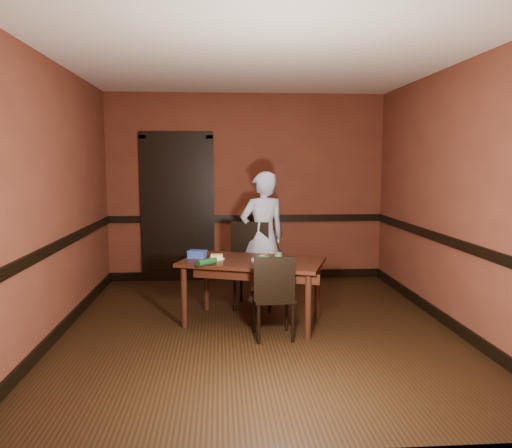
{
  "coord_description": "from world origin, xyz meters",
  "views": [
    {
      "loc": [
        -0.39,
        -5.0,
        1.71
      ],
      "look_at": [
        0.0,
        0.35,
        1.05
      ],
      "focal_mm": 35.0,
      "sensor_mm": 36.0,
      "label": 1
    }
  ],
  "objects": [
    {
      "name": "dado_left",
      "position": [
        -1.99,
        0.0,
        0.9
      ],
      "size": [
        0.03,
        4.5,
        0.1
      ],
      "primitive_type": "cube",
      "color": "black",
      "rests_on": "ground"
    },
    {
      "name": "floor",
      "position": [
        0.0,
        0.0,
        0.0
      ],
      "size": [
        4.0,
        4.5,
        0.01
      ],
      "primitive_type": "cube",
      "color": "black",
      "rests_on": "ground"
    },
    {
      "name": "sauce_jar",
      "position": [
        0.21,
        0.09,
        0.73
      ],
      "size": [
        0.08,
        0.08,
        0.1
      ],
      "rotation": [
        0.0,
        0.0,
        0.28
      ],
      "color": "#48893B",
      "rests_on": "dining_table"
    },
    {
      "name": "baseboard_left",
      "position": [
        -1.99,
        0.0,
        0.06
      ],
      "size": [
        0.03,
        4.5,
        0.12
      ],
      "primitive_type": "cube",
      "color": "black",
      "rests_on": "ground"
    },
    {
      "name": "chair_near",
      "position": [
        0.12,
        -0.27,
        0.42
      ],
      "size": [
        0.41,
        0.41,
        0.84
      ],
      "primitive_type": null,
      "rotation": [
        0.0,
        0.0,
        3.19
      ],
      "color": "black",
      "rests_on": "floor"
    },
    {
      "name": "food_tub",
      "position": [
        -0.64,
        0.35,
        0.73
      ],
      "size": [
        0.22,
        0.18,
        0.08
      ],
      "rotation": [
        0.0,
        0.0,
        -0.29
      ],
      "color": "#2F51B3",
      "rests_on": "dining_table"
    },
    {
      "name": "baseboard_right",
      "position": [
        1.99,
        0.0,
        0.06
      ],
      "size": [
        0.03,
        4.5,
        0.12
      ],
      "primitive_type": "cube",
      "color": "black",
      "rests_on": "ground"
    },
    {
      "name": "wall_right",
      "position": [
        2.0,
        0.0,
        1.35
      ],
      "size": [
        0.02,
        4.5,
        2.7
      ],
      "primitive_type": "cube",
      "color": "#5F2C1C",
      "rests_on": "ground"
    },
    {
      "name": "wall_back",
      "position": [
        0.0,
        2.25,
        1.35
      ],
      "size": [
        4.0,
        0.02,
        2.7
      ],
      "primitive_type": "cube",
      "color": "#5F2C1C",
      "rests_on": "ground"
    },
    {
      "name": "wrapped_veg",
      "position": [
        -0.53,
        -0.04,
        0.72
      ],
      "size": [
        0.21,
        0.2,
        0.06
      ],
      "primitive_type": "cylinder",
      "rotation": [
        0.0,
        1.57,
        0.73
      ],
      "color": "#13441B",
      "rests_on": "dining_table"
    },
    {
      "name": "door",
      "position": [
        -1.0,
        2.22,
        1.09
      ],
      "size": [
        1.05,
        0.07,
        2.2
      ],
      "color": "black",
      "rests_on": "ground"
    },
    {
      "name": "sandwich_plate",
      "position": [
        0.07,
        0.15,
        0.7
      ],
      "size": [
        0.27,
        0.27,
        0.07
      ],
      "rotation": [
        0.0,
        0.0,
        0.36
      ],
      "color": "white",
      "rests_on": "dining_table"
    },
    {
      "name": "chair_far",
      "position": [
        0.02,
        0.79,
        0.5
      ],
      "size": [
        0.56,
        0.56,
        1.0
      ],
      "primitive_type": null,
      "rotation": [
        0.0,
        0.0,
        -0.22
      ],
      "color": "black",
      "rests_on": "floor"
    },
    {
      "name": "person",
      "position": [
        0.14,
        1.04,
        0.8
      ],
      "size": [
        0.68,
        0.55,
        1.6
      ],
      "primitive_type": "imported",
      "rotation": [
        0.0,
        0.0,
        3.47
      ],
      "color": "#ADBFD8",
      "rests_on": "floor"
    },
    {
      "name": "cheese_saucer",
      "position": [
        -0.43,
        0.26,
        0.71
      ],
      "size": [
        0.17,
        0.17,
        0.05
      ],
      "rotation": [
        0.0,
        0.0,
        -0.27
      ],
      "color": "white",
      "rests_on": "dining_table"
    },
    {
      "name": "dining_table",
      "position": [
        -0.05,
        0.19,
        0.34
      ],
      "size": [
        1.65,
        1.25,
        0.68
      ],
      "primitive_type": "cube",
      "rotation": [
        0.0,
        0.0,
        -0.33
      ],
      "color": "black",
      "rests_on": "floor"
    },
    {
      "name": "dado_right",
      "position": [
        1.99,
        0.0,
        0.9
      ],
      "size": [
        0.03,
        4.5,
        0.1
      ],
      "primitive_type": "cube",
      "color": "black",
      "rests_on": "ground"
    },
    {
      "name": "baseboard_back",
      "position": [
        0.0,
        2.23,
        0.06
      ],
      "size": [
        4.0,
        0.03,
        0.12
      ],
      "primitive_type": "cube",
      "color": "black",
      "rests_on": "ground"
    },
    {
      "name": "ceiling",
      "position": [
        0.0,
        0.0,
        2.7
      ],
      "size": [
        4.0,
        4.5,
        0.01
      ],
      "primitive_type": "cube",
      "color": "silver",
      "rests_on": "ground"
    },
    {
      "name": "wall_front",
      "position": [
        0.0,
        -2.25,
        1.35
      ],
      "size": [
        4.0,
        0.02,
        2.7
      ],
      "primitive_type": "cube",
      "color": "#5F2C1C",
      "rests_on": "ground"
    },
    {
      "name": "wall_left",
      "position": [
        -2.0,
        0.0,
        1.35
      ],
      "size": [
        0.02,
        4.5,
        2.7
      ],
      "primitive_type": "cube",
      "color": "#5F2C1C",
      "rests_on": "ground"
    },
    {
      "name": "dado_back",
      "position": [
        0.0,
        2.23,
        0.9
      ],
      "size": [
        4.0,
        0.03,
        0.1
      ],
      "primitive_type": "cube",
      "color": "black",
      "rests_on": "ground"
    }
  ]
}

